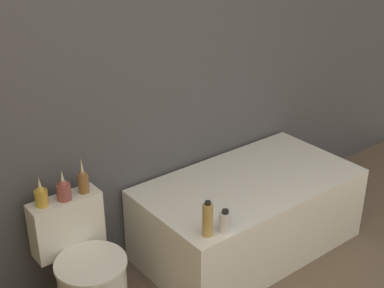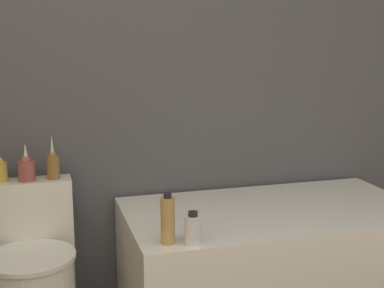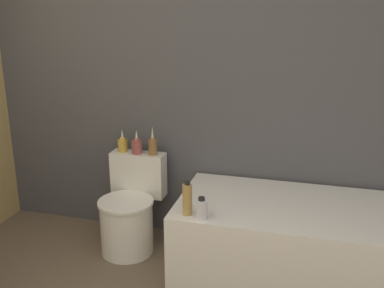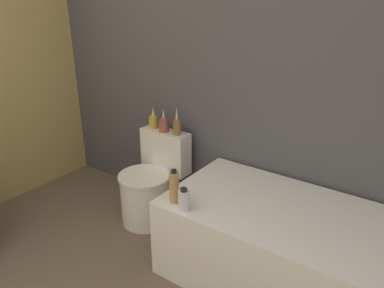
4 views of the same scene
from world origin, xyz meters
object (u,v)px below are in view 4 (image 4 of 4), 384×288
vase_silver (164,124)px  vase_bronze (177,126)px  bathtub (286,248)px  vase_gold (153,120)px  toilet (151,186)px  shampoo_bottle_short (184,200)px  shampoo_bottle_tall (174,187)px

vase_silver → vase_bronze: 0.12m
bathtub → vase_gold: bearing=167.0°
vase_gold → vase_silver: 0.12m
bathtub → toilet: bearing=175.4°
toilet → shampoo_bottle_short: bearing=-33.6°
bathtub → shampoo_bottle_short: bearing=-146.7°
vase_gold → toilet: bearing=-58.9°
bathtub → vase_bronze: size_ratio=6.74×
vase_gold → shampoo_bottle_tall: bearing=-41.7°
vase_bronze → vase_gold: bearing=176.6°
toilet → vase_gold: 0.52m
vase_silver → shampoo_bottle_short: size_ratio=1.31×
shampoo_bottle_short → vase_bronze: bearing=130.3°
shampoo_bottle_short → toilet: bearing=146.4°
vase_silver → bathtub: bearing=-13.4°
bathtub → vase_silver: size_ratio=8.00×
toilet → shampoo_bottle_tall: size_ratio=3.17×
toilet → vase_gold: (-0.12, 0.20, 0.46)m
vase_silver → toilet: bearing=-90.0°
toilet → vase_bronze: 0.52m
vase_bronze → bathtub: bearing=-15.2°
bathtub → vase_silver: (-1.16, 0.28, 0.48)m
shampoo_bottle_tall → shampoo_bottle_short: (0.10, -0.03, -0.04)m
vase_bronze → shampoo_bottle_tall: 0.74m
shampoo_bottle_tall → vase_silver: bearing=133.6°
vase_gold → shampoo_bottle_short: 1.01m
vase_silver → vase_bronze: vase_bronze is taller
shampoo_bottle_tall → toilet: bearing=144.3°
bathtub → shampoo_bottle_short: shampoo_bottle_short is taller
bathtub → shampoo_bottle_tall: bearing=-153.5°
bathtub → vase_bronze: bearing=164.8°
vase_silver → shampoo_bottle_short: (0.65, -0.61, -0.16)m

